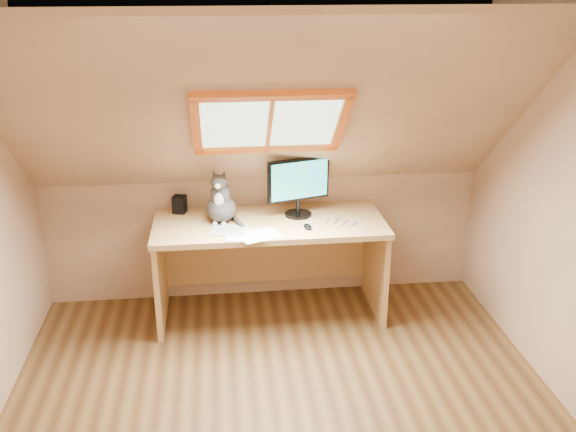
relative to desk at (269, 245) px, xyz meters
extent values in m
plane|color=brown|center=(-0.02, -1.45, -0.56)|extent=(3.50, 3.50, 0.00)
cube|color=tan|center=(-0.02, 0.30, -0.06)|extent=(3.50, 0.02, 1.00)
cube|color=silver|center=(-0.02, -2.23, 1.84)|extent=(3.50, 1.95, 0.02)
cube|color=tan|center=(-0.02, -0.48, 1.14)|extent=(3.50, 1.56, 1.41)
cube|color=#B2E0CC|center=(-0.02, -0.40, 1.07)|extent=(0.90, 0.53, 0.48)
cube|color=orange|center=(-0.02, -0.40, 1.07)|extent=(1.02, 0.64, 0.59)
cube|color=tan|center=(0.00, -0.07, 0.21)|extent=(1.74, 0.76, 0.04)
cube|color=tan|center=(-0.84, -0.07, -0.18)|extent=(0.04, 0.68, 0.75)
cube|color=tan|center=(0.84, -0.07, -0.18)|extent=(0.04, 0.68, 0.75)
cube|color=tan|center=(0.00, 0.28, -0.18)|extent=(1.64, 0.03, 0.53)
cylinder|color=black|center=(0.23, 0.01, 0.24)|extent=(0.21, 0.21, 0.02)
cylinder|color=black|center=(0.23, 0.01, 0.31)|extent=(0.03, 0.03, 0.11)
cube|color=black|center=(0.23, 0.01, 0.53)|extent=(0.48, 0.17, 0.32)
cube|color=blue|center=(0.24, -0.02, 0.53)|extent=(0.44, 0.14, 0.28)
ellipsoid|color=#443E3C|center=(-0.36, -0.03, 0.33)|extent=(0.27, 0.31, 0.19)
ellipsoid|color=#443E3C|center=(-0.36, -0.04, 0.44)|extent=(0.17, 0.17, 0.21)
ellipsoid|color=silver|center=(-0.37, -0.11, 0.42)|extent=(0.08, 0.05, 0.12)
ellipsoid|color=#443E3C|center=(-0.37, -0.09, 0.56)|extent=(0.14, 0.12, 0.11)
sphere|color=silver|center=(-0.38, -0.14, 0.54)|extent=(0.04, 0.04, 0.04)
cone|color=#443E3C|center=(-0.40, -0.06, 0.62)|extent=(0.06, 0.06, 0.07)
cone|color=#443E3C|center=(-0.33, -0.08, 0.62)|extent=(0.06, 0.06, 0.07)
cube|color=black|center=(-0.68, 0.18, 0.30)|extent=(0.12, 0.12, 0.14)
cube|color=#B2B2B7|center=(-0.31, -0.25, 0.24)|extent=(0.27, 0.21, 0.01)
ellipsoid|color=black|center=(0.26, -0.26, 0.25)|extent=(0.06, 0.10, 0.03)
cube|color=white|center=(-0.19, -0.33, 0.24)|extent=(0.33, 0.27, 0.00)
cube|color=white|center=(-0.19, -0.33, 0.24)|extent=(0.32, 0.24, 0.00)
cube|color=white|center=(-0.19, -0.33, 0.24)|extent=(0.35, 0.30, 0.00)
cube|color=white|center=(-0.19, -0.33, 0.24)|extent=(0.34, 0.28, 0.00)
camera|label=1|loc=(-0.37, -4.56, 2.01)|focal=40.00mm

